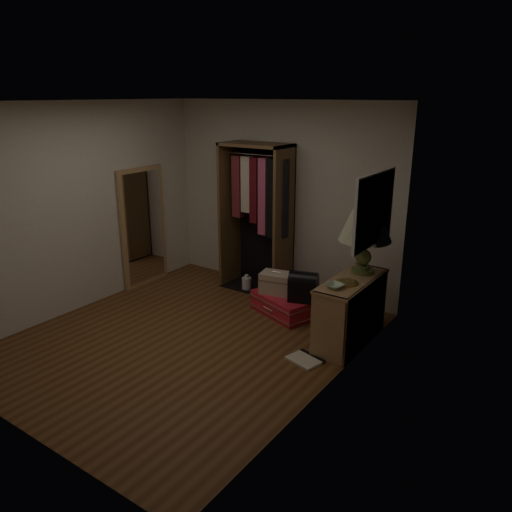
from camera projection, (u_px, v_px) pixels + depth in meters
The scene contains 13 objects.
ground at pixel (187, 339), 5.70m from camera, with size 4.00×4.00×0.00m, color #563218.
room_walls at pixel (189, 211), 5.23m from camera, with size 3.52×4.02×2.60m.
console_bookshelf at pixel (352, 308), 5.57m from camera, with size 0.42×1.12×0.75m.
open_wardrobe at pixel (260, 206), 6.82m from camera, with size 0.98×0.50×2.05m.
floor_mirror at pixel (143, 227), 7.14m from camera, with size 0.06×0.80×1.70m.
pink_suitcase at pixel (287, 303), 6.35m from camera, with size 0.97×0.83×0.25m.
train_case at pixel (276, 283), 6.33m from camera, with size 0.45×0.35×0.29m.
black_bag at pixel (303, 286), 6.06m from camera, with size 0.40×0.32×0.38m.
table_lamp at pixel (366, 226), 5.46m from camera, with size 0.76×0.76×0.73m.
brass_tray at pixel (347, 283), 5.30m from camera, with size 0.32×0.32×0.01m.
ceramic_bowl at pixel (334, 286), 5.17m from camera, with size 0.18×0.18×0.04m, color #9BB899.
white_jug at pixel (247, 283), 7.09m from camera, with size 0.13×0.13×0.23m.
floor_book at pixel (306, 359), 5.24m from camera, with size 0.40×0.35×0.03m.
Camera 1 is at (3.57, -3.76, 2.68)m, focal length 35.00 mm.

